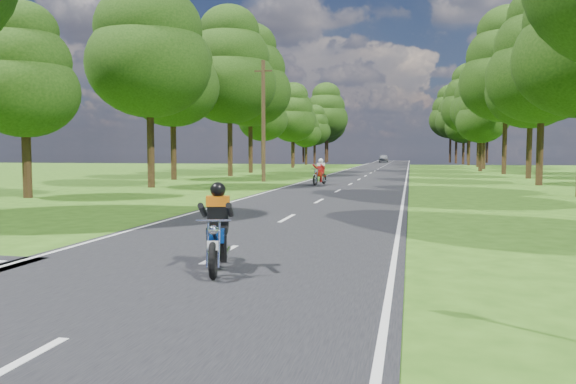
# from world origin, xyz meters

# --- Properties ---
(ground) EXTENTS (160.00, 160.00, 0.00)m
(ground) POSITION_xyz_m (0.00, 0.00, 0.00)
(ground) COLOR #2C5312
(ground) RESTS_ON ground
(main_road) EXTENTS (7.00, 140.00, 0.02)m
(main_road) POSITION_xyz_m (0.00, 50.00, 0.01)
(main_road) COLOR black
(main_road) RESTS_ON ground
(road_markings) EXTENTS (7.40, 140.00, 0.01)m
(road_markings) POSITION_xyz_m (-0.14, 48.13, 0.02)
(road_markings) COLOR silver
(road_markings) RESTS_ON main_road
(treeline) EXTENTS (40.00, 115.35, 14.78)m
(treeline) POSITION_xyz_m (1.43, 60.06, 8.25)
(treeline) COLOR black
(treeline) RESTS_ON ground
(telegraph_pole) EXTENTS (1.20, 0.26, 8.00)m
(telegraph_pole) POSITION_xyz_m (-6.00, 28.00, 4.07)
(telegraph_pole) COLOR #382616
(telegraph_pole) RESTS_ON ground
(rider_near_blue) EXTENTS (1.01, 1.85, 1.47)m
(rider_near_blue) POSITION_xyz_m (0.41, 0.68, 0.75)
(rider_near_blue) COLOR #0E3A9A
(rider_near_blue) RESTS_ON main_road
(rider_far_red) EXTENTS (0.95, 1.97, 1.58)m
(rider_far_red) POSITION_xyz_m (-1.71, 24.82, 0.81)
(rider_far_red) COLOR #A0240C
(rider_far_red) RESTS_ON main_road
(distant_car) EXTENTS (2.00, 4.41, 1.47)m
(distant_car) POSITION_xyz_m (-1.34, 97.67, 0.75)
(distant_car) COLOR #A6A9AD
(distant_car) RESTS_ON main_road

